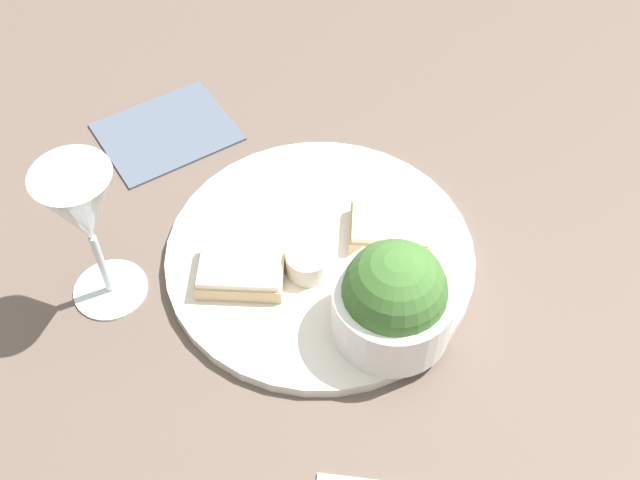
% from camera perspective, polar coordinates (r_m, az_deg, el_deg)
% --- Properties ---
extents(ground_plane, '(4.00, 4.00, 0.00)m').
position_cam_1_polar(ground_plane, '(0.86, 0.00, -1.40)').
color(ground_plane, brown).
extents(dinner_plate, '(0.33, 0.33, 0.01)m').
position_cam_1_polar(dinner_plate, '(0.86, 0.00, -1.12)').
color(dinner_plate, silver).
rests_on(dinner_plate, ground_plane).
extents(salad_bowl, '(0.12, 0.12, 0.11)m').
position_cam_1_polar(salad_bowl, '(0.76, 5.26, -4.25)').
color(salad_bowl, white).
rests_on(salad_bowl, dinner_plate).
extents(sauce_ramekin, '(0.05, 0.05, 0.03)m').
position_cam_1_polar(sauce_ramekin, '(0.82, -0.89, -1.56)').
color(sauce_ramekin, beige).
rests_on(sauce_ramekin, dinner_plate).
extents(cheese_toast_near, '(0.10, 0.08, 0.03)m').
position_cam_1_polar(cheese_toast_near, '(0.82, -5.64, -2.11)').
color(cheese_toast_near, '#D1B27F').
rests_on(cheese_toast_near, dinner_plate).
extents(cheese_toast_far, '(0.10, 0.08, 0.03)m').
position_cam_1_polar(cheese_toast_far, '(0.86, 5.01, 0.94)').
color(cheese_toast_far, '#D1B27F').
rests_on(cheese_toast_far, dinner_plate).
extents(wine_glass, '(0.08, 0.08, 0.18)m').
position_cam_1_polar(wine_glass, '(0.77, -16.48, 1.82)').
color(wine_glass, silver).
rests_on(wine_glass, ground_plane).
extents(napkin, '(0.19, 0.18, 0.01)m').
position_cam_1_polar(napkin, '(1.00, -10.86, 7.60)').
color(napkin, '#4C5666').
rests_on(napkin, ground_plane).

